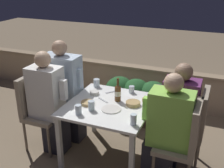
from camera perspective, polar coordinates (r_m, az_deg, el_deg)
The scene contains 25 objects.
ground_plane at distance 3.58m, azimuth -0.46°, elevation -14.23°, with size 16.00×16.00×0.00m, color #847056.
parapet_wall at distance 4.74m, azimuth 6.99°, elevation -0.22°, with size 9.00×0.18×0.64m.
dining_table at distance 3.25m, azimuth -0.49°, elevation -5.42°, with size 0.95×0.97×0.70m.
planter_hedge at distance 4.15m, azimuth 4.79°, elevation -2.87°, with size 0.93×0.47×0.66m.
chair_left_near at distance 3.59m, azimuth -15.19°, elevation -4.26°, with size 0.41×0.41×0.95m.
person_white_polo at distance 3.45m, azimuth -12.66°, elevation -3.73°, with size 0.48×0.26×1.28m.
chair_left_far at distance 3.81m, azimuth -12.04°, elevation -2.39°, with size 0.41×0.41×0.95m.
person_blue_shirt at distance 3.66m, azimuth -9.59°, elevation -1.51°, with size 0.52×0.26×1.34m.
chair_right_near at distance 2.94m, azimuth 14.77°, elevation -10.63°, with size 0.41×0.41×0.95m.
person_green_blouse at distance 2.93m, azimuth 10.95°, elevation -9.16°, with size 0.50×0.26×1.24m.
chair_right_far at distance 3.23m, azimuth 16.37°, elevation -7.56°, with size 0.41×0.41×0.95m.
person_purple_stripe at distance 3.22m, azimuth 12.92°, elevation -6.17°, with size 0.48×0.26×1.23m.
beer_bottle at distance 3.24m, azimuth 1.18°, elevation -1.71°, with size 0.07×0.07×0.28m.
plate_0 at distance 3.08m, azimuth -0.17°, elevation -5.14°, with size 0.22×0.22×0.01m.
bowl_0 at distance 3.21m, azimuth -4.95°, elevation -3.79°, with size 0.15×0.15×0.03m.
bowl_1 at distance 3.18m, azimuth 4.31°, elevation -3.90°, with size 0.17×0.17×0.04m.
bowl_2 at distance 3.45m, azimuth -3.61°, elevation -1.74°, with size 0.11×0.11×0.04m.
bowl_3 at distance 3.29m, azimuth 7.19°, elevation -3.18°, with size 0.12×0.12×0.03m.
glass_cup_0 at distance 3.06m, azimuth -4.21°, elevation -4.38°, with size 0.07×0.07×0.11m.
glass_cup_1 at distance 3.48m, azimuth 4.01°, elevation -1.12°, with size 0.07×0.07×0.09m.
glass_cup_2 at distance 2.79m, azimuth 4.38°, elevation -7.21°, with size 0.06×0.06×0.12m.
glass_cup_3 at distance 3.65m, azimuth -3.16°, elevation 0.22°, with size 0.08×0.08×0.11m.
glass_cup_4 at distance 2.99m, azimuth -6.84°, elevation -5.19°, with size 0.07×0.07×0.11m.
fork_0 at distance 3.29m, azimuth -1.83°, elevation -3.29°, with size 0.16×0.10×0.01m.
fork_1 at distance 3.51m, azimuth -0.05°, elevation -1.60°, with size 0.13×0.14×0.01m.
Camera 1 is at (1.11, -2.64, 2.14)m, focal length 45.00 mm.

